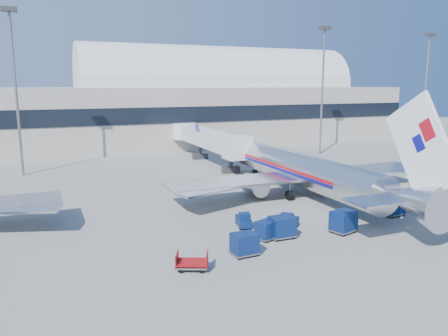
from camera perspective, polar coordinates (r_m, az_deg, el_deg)
name	(u,v)px	position (r m, az deg, el deg)	size (l,w,h in m)	color
ground	(242,217)	(42.32, 2.41, -6.37)	(260.00, 260.00, 0.00)	gray
terminal	(59,111)	(92.70, -20.73, 7.02)	(170.00, 28.15, 21.00)	#B2AA9E
airliner_main	(305,171)	(50.24, 10.58, -0.36)	(32.00, 37.26, 12.07)	silver
jetbridge_near	(204,138)	(72.32, -2.57, 3.98)	(4.40, 27.50, 6.25)	silver
mast_west	(14,68)	(66.62, -25.75, 11.73)	(2.00, 1.20, 22.60)	slate
mast_east	(323,72)	(81.70, 12.81, 12.14)	(2.00, 1.20, 22.60)	slate
mast_far_east	(427,73)	(98.33, 24.98, 11.14)	(2.00, 1.20, 22.60)	slate
barrier_near	(375,190)	(53.66, 19.13, -2.78)	(3.00, 0.55, 0.90)	#9E9E96
barrier_mid	(397,188)	(55.89, 21.66, -2.42)	(3.00, 0.55, 0.90)	#9E9E96
barrier_far	(418,185)	(58.23, 23.98, -2.09)	(3.00, 0.55, 0.90)	#9E9E96
tug_lead	(288,222)	(38.79, 8.32, -6.98)	(2.62, 2.46, 1.57)	#0A1C4B
tug_right	(377,203)	(47.36, 19.36, -4.29)	(2.27, 2.42, 1.45)	#0A1C4B
tug_left	(243,220)	(39.18, 2.55, -6.81)	(1.55, 2.36, 1.41)	#0A1C4B
cart_train_a	(282,227)	(36.63, 7.56, -7.62)	(2.07, 1.58, 1.82)	#0A1C4B
cart_train_b	(267,230)	(36.22, 5.61, -8.02)	(2.12, 1.87, 1.56)	#0A1C4B
cart_train_c	(244,244)	(32.83, 2.69, -9.86)	(2.00, 1.57, 1.70)	#0A1C4B
cart_solo_near	(343,221)	(38.97, 15.33, -6.72)	(2.50, 2.14, 1.89)	#0A1C4B
cart_solo_far	(394,207)	(45.46, 21.29, -4.71)	(1.95, 1.49, 1.71)	#0A1C4B
cart_open_red	(192,264)	(30.69, -4.14, -12.38)	(2.60, 2.28, 0.58)	slate
ramp_worker	(435,221)	(42.77, 25.84, -6.20)	(0.57, 0.37, 1.56)	#CBE317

